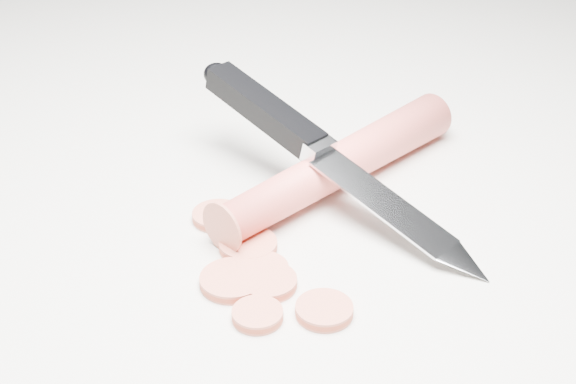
% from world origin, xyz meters
% --- Properties ---
extents(ground, '(2.40, 2.40, 0.00)m').
position_xyz_m(ground, '(0.00, 0.00, 0.00)').
color(ground, beige).
rests_on(ground, ground).
extents(carrot, '(0.11, 0.22, 0.03)m').
position_xyz_m(carrot, '(0.02, 0.05, 0.02)').
color(carrot, '#E8524A').
rests_on(carrot, ground).
extents(carrot_slice_0, '(0.04, 0.04, 0.01)m').
position_xyz_m(carrot_slice_0, '(-0.00, -0.05, 0.00)').
color(carrot_slice_0, '#C95F47').
rests_on(carrot_slice_0, ground).
extents(carrot_slice_1, '(0.04, 0.04, 0.01)m').
position_xyz_m(carrot_slice_1, '(0.02, -0.08, 0.00)').
color(carrot_slice_1, '#C95F47').
rests_on(carrot_slice_1, ground).
extents(carrot_slice_2, '(0.04, 0.04, 0.01)m').
position_xyz_m(carrot_slice_2, '(0.00, -0.08, 0.00)').
color(carrot_slice_2, '#C95F47').
rests_on(carrot_slice_2, ground).
extents(carrot_slice_3, '(0.03, 0.03, 0.01)m').
position_xyz_m(carrot_slice_3, '(0.03, -0.11, 0.00)').
color(carrot_slice_3, '#C95F47').
rests_on(carrot_slice_3, ground).
extents(carrot_slice_4, '(0.03, 0.03, 0.01)m').
position_xyz_m(carrot_slice_4, '(0.02, -0.07, 0.00)').
color(carrot_slice_4, '#C95F47').
rests_on(carrot_slice_4, ground).
extents(carrot_slice_5, '(0.03, 0.03, 0.01)m').
position_xyz_m(carrot_slice_5, '(-0.04, -0.02, 0.00)').
color(carrot_slice_5, '#C95F47').
rests_on(carrot_slice_5, ground).
extents(carrot_slice_6, '(0.03, 0.03, 0.01)m').
position_xyz_m(carrot_slice_6, '(0.06, -0.09, 0.00)').
color(carrot_slice_6, '#C95F47').
rests_on(carrot_slice_6, ground).
extents(kitchen_knife, '(0.25, 0.12, 0.07)m').
position_xyz_m(kitchen_knife, '(0.03, 0.03, 0.04)').
color(kitchen_knife, silver).
rests_on(kitchen_knife, ground).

